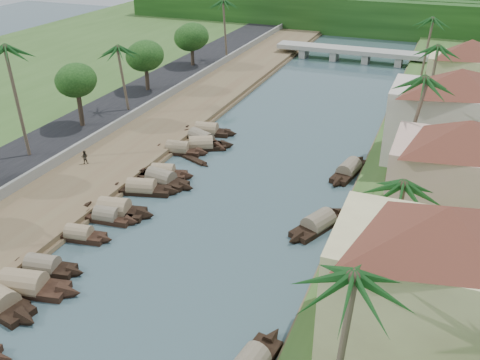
% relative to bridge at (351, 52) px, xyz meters
% --- Properties ---
extents(ground, '(220.00, 220.00, 0.00)m').
position_rel_bridge_xyz_m(ground, '(-0.00, -72.00, -1.72)').
color(ground, '#3A5258').
rests_on(ground, ground).
extents(left_bank, '(10.00, 180.00, 0.80)m').
position_rel_bridge_xyz_m(left_bank, '(-16.00, -52.00, -1.32)').
color(left_bank, brown).
rests_on(left_bank, ground).
extents(right_bank, '(16.00, 180.00, 1.20)m').
position_rel_bridge_xyz_m(right_bank, '(19.00, -52.00, -1.12)').
color(right_bank, '#345522').
rests_on(right_bank, ground).
extents(road, '(8.00, 180.00, 1.40)m').
position_rel_bridge_xyz_m(road, '(-24.50, -52.00, -1.02)').
color(road, black).
rests_on(road, ground).
extents(retaining_wall, '(0.40, 180.00, 1.10)m').
position_rel_bridge_xyz_m(retaining_wall, '(-20.20, -52.00, -0.37)').
color(retaining_wall, slate).
rests_on(retaining_wall, left_bank).
extents(treeline, '(120.00, 14.00, 8.00)m').
position_rel_bridge_xyz_m(treeline, '(-0.00, 28.00, 2.28)').
color(treeline, '#12330D').
rests_on(treeline, ground).
extents(bridge, '(28.00, 4.00, 2.40)m').
position_rel_bridge_xyz_m(bridge, '(0.00, 0.00, 0.00)').
color(bridge, '#99988F').
rests_on(bridge, ground).
extents(building_near, '(14.85, 14.85, 10.20)m').
position_rel_bridge_xyz_m(building_near, '(18.99, -74.00, 4.66)').
color(building_near, beige).
rests_on(building_near, right_bank).
extents(building_mid, '(14.11, 14.11, 9.70)m').
position_rel_bridge_xyz_m(building_mid, '(19.99, -58.00, 4.41)').
color(building_mid, '#D8A598').
rests_on(building_mid, right_bank).
extents(building_far, '(15.59, 15.59, 10.20)m').
position_rel_bridge_xyz_m(building_far, '(18.99, -44.00, 4.66)').
color(building_far, beige).
rests_on(building_far, right_bank).
extents(building_distant, '(12.62, 12.62, 9.20)m').
position_rel_bridge_xyz_m(building_distant, '(19.99, -24.00, 4.16)').
color(building_distant, beige).
rests_on(building_distant, right_bank).
extents(sampan_2, '(9.68, 3.68, 2.46)m').
position_rel_bridge_xyz_m(sampan_2, '(-9.30, -77.38, -1.30)').
color(sampan_2, black).
rests_on(sampan_2, ground).
extents(sampan_3, '(7.43, 2.65, 1.99)m').
position_rel_bridge_xyz_m(sampan_3, '(-9.57, -74.91, -1.31)').
color(sampan_3, black).
rests_on(sampan_3, ground).
extents(sampan_4, '(6.55, 2.36, 1.88)m').
position_rel_bridge_xyz_m(sampan_4, '(-9.76, -70.01, -1.32)').
color(sampan_4, black).
rests_on(sampan_4, ground).
extents(sampan_5, '(8.37, 3.50, 2.56)m').
position_rel_bridge_xyz_m(sampan_5, '(-9.26, -65.37, -1.30)').
color(sampan_5, black).
rests_on(sampan_5, ground).
extents(sampan_6, '(6.58, 2.12, 1.97)m').
position_rel_bridge_xyz_m(sampan_6, '(-9.27, -66.51, -1.31)').
color(sampan_6, black).
rests_on(sampan_6, ground).
extents(sampan_7, '(8.38, 3.65, 2.19)m').
position_rel_bridge_xyz_m(sampan_7, '(-9.19, -60.56, -1.31)').
color(sampan_7, black).
rests_on(sampan_7, ground).
extents(sampan_8, '(7.20, 3.34, 2.18)m').
position_rel_bridge_xyz_m(sampan_8, '(-8.87, -56.68, -1.31)').
color(sampan_8, black).
rests_on(sampan_8, ground).
extents(sampan_9, '(8.69, 2.92, 2.17)m').
position_rel_bridge_xyz_m(sampan_9, '(-8.45, -57.87, -1.31)').
color(sampan_9, black).
rests_on(sampan_9, ground).
extents(sampan_10, '(7.86, 2.75, 2.14)m').
position_rel_bridge_xyz_m(sampan_10, '(-10.34, -50.41, -1.31)').
color(sampan_10, black).
rests_on(sampan_10, ground).
extents(sampan_11, '(8.09, 5.58, 2.35)m').
position_rel_bridge_xyz_m(sampan_11, '(-8.34, -48.34, -1.30)').
color(sampan_11, black).
rests_on(sampan_11, ground).
extents(sampan_12, '(9.08, 5.37, 2.20)m').
position_rel_bridge_xyz_m(sampan_12, '(-9.25, -46.37, -1.31)').
color(sampan_12, black).
rests_on(sampan_12, ground).
extents(sampan_13, '(8.37, 3.00, 2.24)m').
position_rel_bridge_xyz_m(sampan_13, '(-9.73, -43.71, -1.31)').
color(sampan_13, black).
rests_on(sampan_13, ground).
extents(sampan_15, '(4.97, 8.45, 2.26)m').
position_rel_bridge_xyz_m(sampan_15, '(9.12, -60.64, -1.31)').
color(sampan_15, black).
rests_on(sampan_15, ground).
extents(sampan_16, '(3.29, 9.08, 2.18)m').
position_rel_bridge_xyz_m(sampan_16, '(9.45, -48.53, -1.31)').
color(sampan_16, black).
rests_on(sampan_16, ground).
extents(canoe_1, '(4.83, 1.24, 0.77)m').
position_rel_bridge_xyz_m(canoe_1, '(-9.47, -78.71, -1.62)').
color(canoe_1, black).
rests_on(canoe_1, ground).
extents(canoe_2, '(5.13, 2.80, 0.76)m').
position_rel_bridge_xyz_m(canoe_2, '(-7.74, -51.65, -1.62)').
color(canoe_2, black).
rests_on(canoe_2, ground).
extents(palm_0, '(3.20, 3.20, 11.71)m').
position_rel_bridge_xyz_m(palm_0, '(15.00, -81.89, 9.39)').
color(palm_0, brown).
rests_on(palm_0, ground).
extents(palm_1, '(3.20, 3.20, 9.63)m').
position_rel_bridge_xyz_m(palm_1, '(16.00, -67.81, 7.38)').
color(palm_1, brown).
rests_on(palm_1, ground).
extents(palm_2, '(3.20, 3.20, 12.71)m').
position_rel_bridge_xyz_m(palm_2, '(15.00, -52.69, 10.38)').
color(palm_2, brown).
rests_on(palm_2, ground).
extents(palm_3, '(3.20, 3.20, 11.38)m').
position_rel_bridge_xyz_m(palm_3, '(16.00, -33.00, 9.07)').
color(palm_3, brown).
rests_on(palm_3, ground).
extents(palm_5, '(3.20, 3.20, 13.42)m').
position_rel_bridge_xyz_m(palm_5, '(-24.00, -59.70, 11.24)').
color(palm_5, brown).
rests_on(palm_5, ground).
extents(palm_6, '(3.20, 3.20, 9.93)m').
position_rel_bridge_xyz_m(palm_6, '(-22.00, -42.73, 7.88)').
color(palm_6, brown).
rests_on(palm_6, ground).
extents(palm_7, '(3.20, 3.20, 11.82)m').
position_rel_bridge_xyz_m(palm_7, '(14.00, -16.51, 9.50)').
color(palm_7, brown).
rests_on(palm_7, ground).
extents(palm_8, '(3.20, 3.20, 11.60)m').
position_rel_bridge_xyz_m(palm_8, '(-20.50, -11.78, 9.48)').
color(palm_8, brown).
rests_on(palm_8, ground).
extents(tree_3, '(4.78, 4.78, 7.76)m').
position_rel_bridge_xyz_m(tree_3, '(-24.00, -49.95, 5.37)').
color(tree_3, '#483629').
rests_on(tree_3, ground).
extents(tree_4, '(5.23, 5.23, 7.26)m').
position_rel_bridge_xyz_m(tree_4, '(-24.00, -33.85, 4.71)').
color(tree_4, '#483629').
rests_on(tree_4, ground).
extents(tree_5, '(5.47, 5.47, 7.08)m').
position_rel_bridge_xyz_m(tree_5, '(-24.00, -18.47, 4.44)').
color(tree_5, '#483629').
rests_on(tree_5, ground).
extents(person_far, '(0.91, 0.83, 1.51)m').
position_rel_bridge_xyz_m(person_far, '(-17.60, -58.26, -0.17)').
color(person_far, '#2F2A21').
rests_on(person_far, left_bank).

